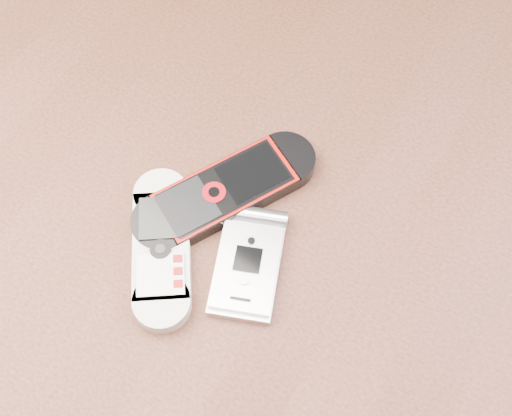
# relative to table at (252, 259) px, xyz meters

# --- Properties ---
(ground) EXTENTS (4.00, 4.00, 0.00)m
(ground) POSITION_rel_table_xyz_m (0.00, 0.00, -0.64)
(ground) COLOR #472B19
(ground) RESTS_ON ground
(table) EXTENTS (1.20, 0.80, 0.75)m
(table) POSITION_rel_table_xyz_m (0.00, 0.00, 0.00)
(table) COLOR black
(table) RESTS_ON ground
(nokia_white) EXTENTS (0.12, 0.14, 0.02)m
(nokia_white) POSITION_rel_table_xyz_m (-0.04, -0.07, 0.11)
(nokia_white) COLOR white
(nokia_white) RESTS_ON table
(nokia_black_red) EXTENTS (0.13, 0.18, 0.02)m
(nokia_black_red) POSITION_rel_table_xyz_m (-0.03, 0.00, 0.11)
(nokia_black_red) COLOR black
(nokia_black_red) RESTS_ON table
(motorola_razr) EXTENTS (0.08, 0.11, 0.02)m
(motorola_razr) POSITION_rel_table_xyz_m (0.03, -0.05, 0.11)
(motorola_razr) COLOR silver
(motorola_razr) RESTS_ON table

